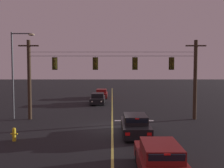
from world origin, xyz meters
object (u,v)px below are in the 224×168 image
(car_waiting_second_near, at_px, (160,160))
(fire_hydrant, at_px, (14,134))
(car_oncoming_trailing, at_px, (101,94))
(traffic_light_centre, at_px, (135,63))
(traffic_light_right_inner, at_px, (172,63))
(street_lamp_corner, at_px, (16,67))
(traffic_light_leftmost, at_px, (54,63))
(traffic_light_left_inner, at_px, (95,63))
(car_waiting_near_lane, at_px, (135,125))
(car_oncoming_lead, at_px, (98,99))

(car_waiting_second_near, distance_m, fire_hydrant, 9.50)
(car_oncoming_trailing, xyz_separation_m, fire_hydrant, (-4.46, -22.72, -0.21))
(traffic_light_centre, relative_size, traffic_light_right_inner, 1.00)
(street_lamp_corner, height_order, fire_hydrant, street_lamp_corner)
(traffic_light_leftmost, bearing_deg, traffic_light_left_inner, 0.00)
(traffic_light_left_inner, relative_size, traffic_light_right_inner, 1.00)
(traffic_light_leftmost, xyz_separation_m, car_oncoming_trailing, (3.45, 16.13, -4.34))
(car_waiting_near_lane, bearing_deg, car_oncoming_trailing, 98.64)
(traffic_light_left_inner, distance_m, car_oncoming_lead, 10.71)
(car_oncoming_lead, distance_m, car_oncoming_trailing, 6.35)
(car_waiting_near_lane, bearing_deg, traffic_light_left_inner, 120.96)
(traffic_light_left_inner, relative_size, car_waiting_near_lane, 0.28)
(car_oncoming_lead, height_order, car_oncoming_trailing, same)
(traffic_light_right_inner, distance_m, car_waiting_near_lane, 7.66)
(car_waiting_second_near, bearing_deg, car_oncoming_trailing, 97.57)
(traffic_light_left_inner, height_order, fire_hydrant, traffic_light_left_inner)
(traffic_light_centre, relative_size, street_lamp_corner, 0.16)
(traffic_light_centre, bearing_deg, car_oncoming_lead, 111.72)
(traffic_light_right_inner, bearing_deg, traffic_light_left_inner, 180.00)
(traffic_light_leftmost, relative_size, car_waiting_second_near, 0.28)
(traffic_light_leftmost, bearing_deg, car_oncoming_lead, 71.65)
(street_lamp_corner, bearing_deg, car_waiting_second_near, -47.89)
(car_oncoming_lead, bearing_deg, traffic_light_centre, -68.28)
(traffic_light_leftmost, bearing_deg, street_lamp_corner, 176.10)
(car_waiting_second_near, bearing_deg, traffic_light_left_inner, 106.96)
(fire_hydrant, bearing_deg, traffic_light_centre, 38.96)
(traffic_light_right_inner, height_order, car_oncoming_trailing, traffic_light_right_inner)
(car_waiting_near_lane, height_order, car_waiting_second_near, same)
(traffic_light_centre, xyz_separation_m, car_waiting_near_lane, (-0.46, -5.10, -4.34))
(car_waiting_near_lane, xyz_separation_m, fire_hydrant, (-7.68, -1.48, -0.21))
(car_waiting_near_lane, relative_size, car_oncoming_trailing, 0.98)
(traffic_light_leftmost, distance_m, traffic_light_right_inner, 10.40)
(car_waiting_near_lane, distance_m, car_oncoming_lead, 15.28)
(traffic_light_left_inner, xyz_separation_m, fire_hydrant, (-4.62, -6.59, -4.54))
(car_waiting_second_near, bearing_deg, fire_hydrant, 148.85)
(car_oncoming_trailing, relative_size, fire_hydrant, 5.26)
(traffic_light_left_inner, height_order, car_oncoming_lead, traffic_light_left_inner)
(traffic_light_left_inner, height_order, car_oncoming_trailing, traffic_light_left_inner)
(traffic_light_centre, height_order, car_oncoming_lead, traffic_light_centre)
(traffic_light_leftmost, height_order, traffic_light_right_inner, same)
(traffic_light_right_inner, bearing_deg, traffic_light_leftmost, 180.00)
(traffic_light_centre, bearing_deg, car_waiting_second_near, -90.09)
(traffic_light_leftmost, distance_m, street_lamp_corner, 3.51)
(car_oncoming_trailing, bearing_deg, street_lamp_corner, -113.58)
(traffic_light_leftmost, height_order, car_waiting_second_near, traffic_light_leftmost)
(traffic_light_left_inner, relative_size, fire_hydrant, 1.45)
(car_waiting_near_lane, height_order, fire_hydrant, car_waiting_near_lane)
(car_oncoming_trailing, bearing_deg, traffic_light_centre, -77.11)
(street_lamp_corner, bearing_deg, traffic_light_left_inner, -1.92)
(traffic_light_centre, xyz_separation_m, fire_hydrant, (-8.15, -6.59, -4.54))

